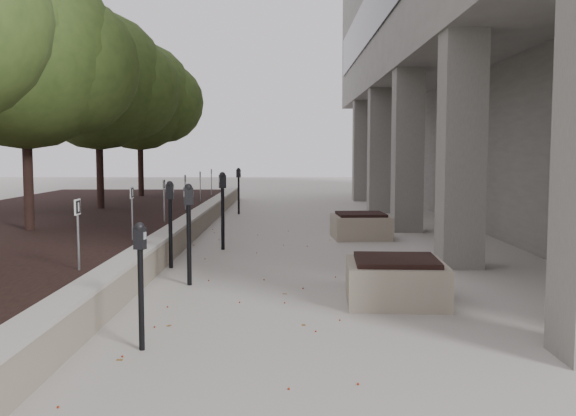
{
  "coord_description": "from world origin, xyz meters",
  "views": [
    {
      "loc": [
        0.46,
        -5.09,
        1.99
      ],
      "look_at": [
        0.45,
        6.98,
        0.93
      ],
      "focal_mm": 40.49,
      "sensor_mm": 36.0,
      "label": 1
    }
  ],
  "objects_px": {
    "parking_meter_2": "(189,235)",
    "planter_back": "(361,226)",
    "crabapple_tree_5": "(140,119)",
    "parking_meter_3": "(170,225)",
    "parking_meter_5": "(239,191)",
    "crabapple_tree_3": "(25,94)",
    "crabapple_tree_4": "(98,110)",
    "parking_meter_1": "(141,287)",
    "parking_meter_4": "(223,211)",
    "planter_front": "(396,280)"
  },
  "relations": [
    {
      "from": "planter_back",
      "to": "parking_meter_4",
      "type": "bearing_deg",
      "value": -149.9
    },
    {
      "from": "parking_meter_1",
      "to": "parking_meter_2",
      "type": "bearing_deg",
      "value": 106.18
    },
    {
      "from": "crabapple_tree_4",
      "to": "parking_meter_2",
      "type": "height_order",
      "value": "crabapple_tree_4"
    },
    {
      "from": "parking_meter_2",
      "to": "parking_meter_3",
      "type": "height_order",
      "value": "parking_meter_2"
    },
    {
      "from": "crabapple_tree_5",
      "to": "planter_back",
      "type": "bearing_deg",
      "value": -50.31
    },
    {
      "from": "parking_meter_1",
      "to": "planter_front",
      "type": "distance_m",
      "value": 3.57
    },
    {
      "from": "parking_meter_3",
      "to": "parking_meter_5",
      "type": "xyz_separation_m",
      "value": [
        0.43,
        9.52,
        -0.01
      ]
    },
    {
      "from": "parking_meter_2",
      "to": "planter_back",
      "type": "relative_size",
      "value": 1.21
    },
    {
      "from": "crabapple_tree_3",
      "to": "parking_meter_4",
      "type": "relative_size",
      "value": 3.45
    },
    {
      "from": "parking_meter_4",
      "to": "planter_front",
      "type": "bearing_deg",
      "value": -77.96
    },
    {
      "from": "crabapple_tree_4",
      "to": "parking_meter_1",
      "type": "bearing_deg",
      "value": -72.1
    },
    {
      "from": "planter_back",
      "to": "parking_meter_1",
      "type": "bearing_deg",
      "value": -110.41
    },
    {
      "from": "crabapple_tree_5",
      "to": "parking_meter_1",
      "type": "bearing_deg",
      "value": -77.24
    },
    {
      "from": "crabapple_tree_5",
      "to": "planter_back",
      "type": "relative_size",
      "value": 4.32
    },
    {
      "from": "planter_front",
      "to": "crabapple_tree_5",
      "type": "bearing_deg",
      "value": 114.48
    },
    {
      "from": "parking_meter_1",
      "to": "parking_meter_5",
      "type": "bearing_deg",
      "value": 106.51
    },
    {
      "from": "crabapple_tree_5",
      "to": "planter_back",
      "type": "xyz_separation_m",
      "value": [
        6.91,
        -8.33,
        -2.83
      ]
    },
    {
      "from": "parking_meter_2",
      "to": "parking_meter_3",
      "type": "bearing_deg",
      "value": 89.25
    },
    {
      "from": "crabapple_tree_5",
      "to": "parking_meter_3",
      "type": "xyz_separation_m",
      "value": [
        3.25,
        -12.14,
        -2.37
      ]
    },
    {
      "from": "parking_meter_4",
      "to": "parking_meter_5",
      "type": "relative_size",
      "value": 1.07
    },
    {
      "from": "parking_meter_2",
      "to": "planter_front",
      "type": "xyz_separation_m",
      "value": [
        2.89,
        -1.11,
        -0.46
      ]
    },
    {
      "from": "crabapple_tree_5",
      "to": "parking_meter_3",
      "type": "distance_m",
      "value": 12.79
    },
    {
      "from": "crabapple_tree_3",
      "to": "parking_meter_1",
      "type": "xyz_separation_m",
      "value": [
        3.79,
        -6.73,
        -2.47
      ]
    },
    {
      "from": "parking_meter_5",
      "to": "planter_front",
      "type": "relative_size",
      "value": 1.15
    },
    {
      "from": "crabapple_tree_4",
      "to": "parking_meter_5",
      "type": "xyz_separation_m",
      "value": [
        3.68,
        2.38,
        -2.38
      ]
    },
    {
      "from": "parking_meter_3",
      "to": "crabapple_tree_5",
      "type": "bearing_deg",
      "value": 103.61
    },
    {
      "from": "parking_meter_1",
      "to": "planter_front",
      "type": "xyz_separation_m",
      "value": [
        2.89,
        2.07,
        -0.35
      ]
    },
    {
      "from": "crabapple_tree_3",
      "to": "planter_front",
      "type": "relative_size",
      "value": 4.27
    },
    {
      "from": "crabapple_tree_3",
      "to": "parking_meter_2",
      "type": "distance_m",
      "value": 5.7
    },
    {
      "from": "planter_back",
      "to": "parking_meter_2",
      "type": "bearing_deg",
      "value": -120.92
    },
    {
      "from": "parking_meter_1",
      "to": "planter_back",
      "type": "bearing_deg",
      "value": 85.67
    },
    {
      "from": "parking_meter_4",
      "to": "parking_meter_5",
      "type": "distance_m",
      "value": 7.44
    },
    {
      "from": "parking_meter_2",
      "to": "planter_back",
      "type": "bearing_deg",
      "value": 37.75
    },
    {
      "from": "crabapple_tree_3",
      "to": "parking_meter_1",
      "type": "distance_m",
      "value": 8.11
    },
    {
      "from": "crabapple_tree_3",
      "to": "crabapple_tree_5",
      "type": "distance_m",
      "value": 10.0
    },
    {
      "from": "parking_meter_2",
      "to": "parking_meter_5",
      "type": "xyz_separation_m",
      "value": [
        -0.1,
        10.93,
        -0.02
      ]
    },
    {
      "from": "parking_meter_4",
      "to": "crabapple_tree_3",
      "type": "bearing_deg",
      "value": 160.4
    },
    {
      "from": "parking_meter_1",
      "to": "parking_meter_3",
      "type": "relative_size",
      "value": 0.87
    },
    {
      "from": "crabapple_tree_3",
      "to": "parking_meter_4",
      "type": "bearing_deg",
      "value": -0.83
    },
    {
      "from": "parking_meter_1",
      "to": "crabapple_tree_4",
      "type": "bearing_deg",
      "value": 123.98
    },
    {
      "from": "parking_meter_5",
      "to": "planter_front",
      "type": "distance_m",
      "value": 12.41
    },
    {
      "from": "planter_back",
      "to": "crabapple_tree_4",
      "type": "bearing_deg",
      "value": 154.29
    },
    {
      "from": "crabapple_tree_5",
      "to": "planter_front",
      "type": "relative_size",
      "value": 4.27
    },
    {
      "from": "crabapple_tree_4",
      "to": "planter_front",
      "type": "xyz_separation_m",
      "value": [
        6.67,
        -9.66,
        -2.82
      ]
    },
    {
      "from": "parking_meter_5",
      "to": "planter_back",
      "type": "height_order",
      "value": "parking_meter_5"
    },
    {
      "from": "parking_meter_1",
      "to": "parking_meter_3",
      "type": "xyz_separation_m",
      "value": [
        -0.54,
        4.59,
        0.1
      ]
    },
    {
      "from": "crabapple_tree_5",
      "to": "planter_back",
      "type": "distance_m",
      "value": 11.19
    },
    {
      "from": "parking_meter_3",
      "to": "parking_meter_4",
      "type": "relative_size",
      "value": 0.95
    },
    {
      "from": "crabapple_tree_3",
      "to": "parking_meter_4",
      "type": "xyz_separation_m",
      "value": [
        3.93,
        -0.06,
        -2.33
      ]
    },
    {
      "from": "crabapple_tree_4",
      "to": "parking_meter_2",
      "type": "distance_m",
      "value": 9.65
    }
  ]
}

